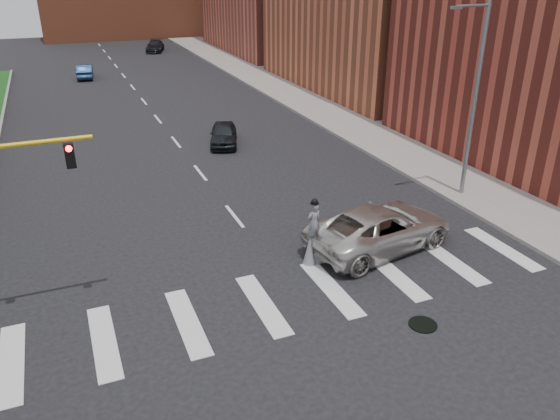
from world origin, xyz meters
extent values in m
plane|color=black|center=(0.00, 0.00, 0.00)|extent=(160.00, 160.00, 0.00)
cube|color=gray|center=(12.50, 25.00, 0.09)|extent=(5.00, 90.00, 0.18)
cylinder|color=black|center=(3.00, -2.00, 0.02)|extent=(0.90, 0.90, 0.04)
cylinder|color=slate|center=(11.00, 6.00, 4.50)|extent=(0.20, 0.20, 9.00)
cylinder|color=slate|center=(10.20, 6.00, 8.80)|extent=(1.80, 0.12, 0.12)
cube|color=slate|center=(9.30, 6.00, 8.75)|extent=(0.50, 0.18, 0.12)
cube|color=black|center=(-6.50, 3.00, 5.30)|extent=(0.28, 0.18, 0.75)
cylinder|color=#FF0C0C|center=(-6.50, 2.90, 5.55)|extent=(0.18, 0.06, 0.18)
cylinder|color=#312213|center=(1.64, 2.93, 0.45)|extent=(0.07, 0.07, 0.91)
cylinder|color=#312213|center=(1.33, 2.87, 0.45)|extent=(0.07, 0.07, 0.91)
cone|color=slate|center=(1.64, 2.93, 0.57)|extent=(0.52, 0.52, 1.13)
cone|color=slate|center=(1.33, 2.87, 0.57)|extent=(0.52, 0.52, 1.13)
imported|color=slate|center=(1.49, 2.90, 1.69)|extent=(0.63, 0.47, 1.56)
sphere|color=black|center=(1.49, 2.90, 2.53)|extent=(0.26, 0.26, 0.26)
cylinder|color=black|center=(1.49, 2.90, 2.48)|extent=(0.34, 0.34, 0.02)
cube|color=yellow|center=(1.46, 3.04, 2.12)|extent=(0.22, 0.05, 0.10)
imported|color=beige|center=(4.46, 3.00, 0.86)|extent=(6.65, 3.99, 1.73)
imported|color=black|center=(2.69, 18.37, 0.68)|extent=(2.78, 4.32, 1.37)
imported|color=navy|center=(-3.63, 44.00, 0.68)|extent=(1.83, 4.22, 1.35)
imported|color=black|center=(6.00, 58.79, 0.69)|extent=(3.28, 5.10, 1.37)
camera|label=1|loc=(-6.59, -13.39, 10.49)|focal=35.00mm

